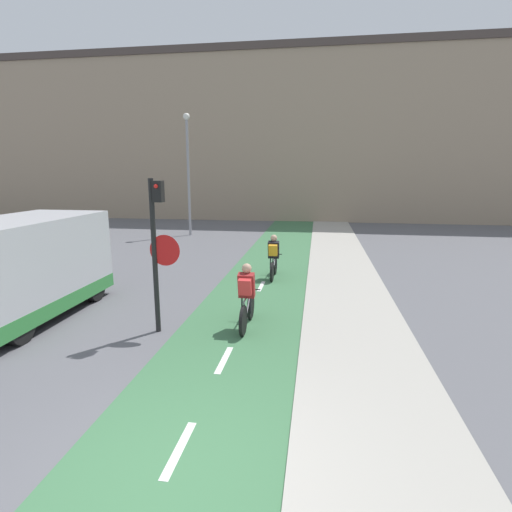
{
  "coord_description": "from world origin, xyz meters",
  "views": [
    {
      "loc": [
        1.65,
        -3.77,
        3.49
      ],
      "look_at": [
        0.0,
        6.93,
        1.2
      ],
      "focal_mm": 28.0,
      "sensor_mm": 36.0,
      "label": 1
    }
  ],
  "objects_px": {
    "traffic_light_pole": "(157,240)",
    "street_lamp_far": "(188,162)",
    "cyclist_far": "(274,258)",
    "cyclist_near": "(247,298)",
    "van": "(23,270)"
  },
  "relations": [
    {
      "from": "traffic_light_pole",
      "to": "street_lamp_far",
      "type": "bearing_deg",
      "value": 105.35
    },
    {
      "from": "cyclist_far",
      "to": "street_lamp_far",
      "type": "bearing_deg",
      "value": 123.4
    },
    {
      "from": "street_lamp_far",
      "to": "cyclist_far",
      "type": "bearing_deg",
      "value": -56.6
    },
    {
      "from": "cyclist_far",
      "to": "van",
      "type": "height_order",
      "value": "van"
    },
    {
      "from": "traffic_light_pole",
      "to": "van",
      "type": "bearing_deg",
      "value": 174.24
    },
    {
      "from": "cyclist_near",
      "to": "van",
      "type": "xyz_separation_m",
      "value": [
        -5.42,
        -0.14,
        0.48
      ]
    },
    {
      "from": "traffic_light_pole",
      "to": "street_lamp_far",
      "type": "distance_m",
      "value": 14.11
    },
    {
      "from": "cyclist_near",
      "to": "cyclist_far",
      "type": "distance_m",
      "value": 4.39
    },
    {
      "from": "traffic_light_pole",
      "to": "street_lamp_far",
      "type": "relative_size",
      "value": 0.51
    },
    {
      "from": "cyclist_near",
      "to": "cyclist_far",
      "type": "xyz_separation_m",
      "value": [
        0.12,
        4.39,
        -0.01
      ]
    },
    {
      "from": "cyclist_near",
      "to": "van",
      "type": "distance_m",
      "value": 5.44
    },
    {
      "from": "traffic_light_pole",
      "to": "street_lamp_far",
      "type": "height_order",
      "value": "street_lamp_far"
    },
    {
      "from": "cyclist_far",
      "to": "van",
      "type": "distance_m",
      "value": 7.18
    },
    {
      "from": "traffic_light_pole",
      "to": "cyclist_near",
      "type": "height_order",
      "value": "traffic_light_pole"
    },
    {
      "from": "street_lamp_far",
      "to": "cyclist_near",
      "type": "distance_m",
      "value": 14.49
    }
  ]
}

